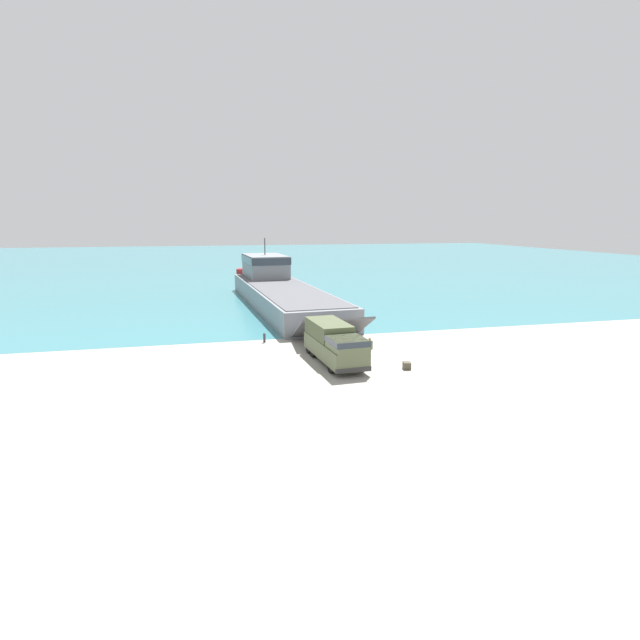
{
  "coord_description": "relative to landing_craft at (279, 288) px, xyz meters",
  "views": [
    {
      "loc": [
        -12.21,
        -35.99,
        10.18
      ],
      "look_at": [
        -2.55,
        3.62,
        2.13
      ],
      "focal_mm": 28.0,
      "sensor_mm": 36.0,
      "label": 1
    }
  ],
  "objects": [
    {
      "name": "ground_plane",
      "position": [
        2.46,
        -26.17,
        -1.96
      ],
      "size": [
        240.0,
        240.0,
        0.0
      ],
      "primitive_type": "plane",
      "color": "#9E998E"
    },
    {
      "name": "water_surface",
      "position": [
        2.46,
        70.39,
        -1.96
      ],
      "size": [
        240.0,
        180.0,
        0.01
      ],
      "primitive_type": "cube",
      "color": "teal",
      "rests_on": "ground_plane"
    },
    {
      "name": "landing_craft",
      "position": [
        0.0,
        0.0,
        0.0
      ],
      "size": [
        9.23,
        38.51,
        7.94
      ],
      "rotation": [
        0.0,
        0.0,
        0.05
      ],
      "color": "gray",
      "rests_on": "ground_plane"
    },
    {
      "name": "military_truck",
      "position": [
        -0.32,
        -27.98,
        -0.46
      ],
      "size": [
        2.98,
        8.03,
        2.82
      ],
      "rotation": [
        0.0,
        0.0,
        -1.51
      ],
      "color": "#566042",
      "rests_on": "ground_plane"
    },
    {
      "name": "soldier_on_ramp",
      "position": [
        2.4,
        -28.01,
        -0.96
      ],
      "size": [
        0.35,
        0.49,
        1.73
      ],
      "rotation": [
        0.0,
        0.0,
        3.41
      ],
      "color": "#566042",
      "rests_on": "ground_plane"
    },
    {
      "name": "moored_boat_a",
      "position": [
        0.58,
        38.42,
        -1.31
      ],
      "size": [
        5.96,
        4.12,
        1.95
      ],
      "rotation": [
        0.0,
        0.0,
        1.3
      ],
      "color": "#B22323",
      "rests_on": "ground_plane"
    },
    {
      "name": "mooring_bollard",
      "position": [
        -4.52,
        -20.58,
        -1.51
      ],
      "size": [
        0.24,
        0.24,
        0.82
      ],
      "color": "#333338",
      "rests_on": "ground_plane"
    },
    {
      "name": "cargo_crate",
      "position": [
        4.18,
        -30.81,
        -1.71
      ],
      "size": [
        0.61,
        0.69,
        0.5
      ],
      "primitive_type": "cube",
      "rotation": [
        0.0,
        0.0,
        -0.19
      ],
      "color": "#4C4738",
      "rests_on": "ground_plane"
    }
  ]
}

